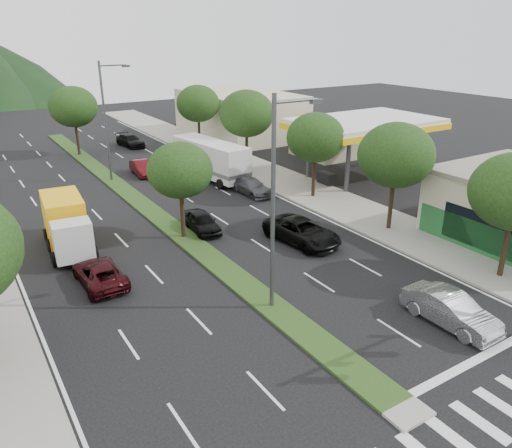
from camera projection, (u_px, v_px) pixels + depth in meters
ground at (398, 407)px, 17.58m from camera, size 160.00×160.00×0.00m
sidewalk_right at (282, 180)px, 43.42m from camera, size 5.00×90.00×0.15m
median at (131, 195)px, 39.58m from camera, size 1.60×56.00×0.12m
crosswalk at (445, 444)px, 16.01m from camera, size 19.00×2.20×0.01m
gas_canopy at (365, 126)px, 42.61m from camera, size 12.20×8.20×5.25m
bldg_right_far at (240, 114)px, 60.91m from camera, size 10.00×16.00×5.20m
tree_r_b at (396, 155)px, 31.13m from camera, size 4.80×4.80×6.94m
tree_r_c at (315, 138)px, 37.53m from camera, size 4.40×4.40×6.48m
tree_r_d at (247, 114)px, 45.23m from camera, size 5.00×5.00×7.17m
tree_r_e at (198, 104)px, 53.20m from camera, size 4.60×4.60×6.71m
tree_med_near at (180, 170)px, 30.11m from camera, size 4.00×4.00×6.02m
tree_med_far at (73, 107)px, 50.34m from camera, size 4.80×4.80×6.94m
streetlight_near at (277, 196)px, 21.92m from camera, size 2.60×0.25×10.00m
streetlight_mid at (107, 116)px, 41.58m from camera, size 2.60×0.25×10.00m
sedan_silver at (450, 310)px, 22.23m from camera, size 1.67×4.56×1.49m
suv_maroon at (100, 273)px, 25.80m from camera, size 2.09×4.42×1.22m
car_queue_a at (202, 222)px, 32.56m from camera, size 1.87×3.98×1.32m
car_queue_b at (251, 186)px, 39.92m from camera, size 1.98×4.38×1.24m
car_queue_c at (142, 168)px, 45.07m from camera, size 1.69×4.04×1.30m
car_queue_d at (302, 231)px, 30.78m from camera, size 3.09×5.59×1.48m
car_queue_e at (185, 178)px, 42.14m from camera, size 1.88×3.91×1.29m
car_queue_f at (130, 141)px, 55.88m from camera, size 2.41×4.69×1.30m
box_truck at (66, 225)px, 29.81m from camera, size 2.88×6.38×3.06m
motorhome at (210, 159)px, 43.57m from camera, size 3.63×8.86×3.30m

